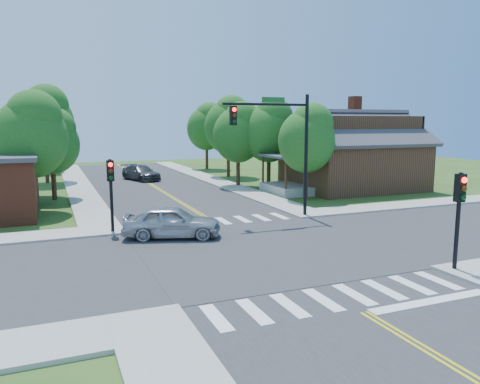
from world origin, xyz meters
name	(u,v)px	position (x,y,z in m)	size (l,w,h in m)	color
ground	(259,250)	(0.00, 0.00, 0.00)	(100.00, 100.00, 0.00)	#2D4B17
road_ns	(259,250)	(0.00, 0.00, 0.02)	(10.00, 90.00, 0.04)	#2D2D30
road_ew	(259,249)	(0.00, 0.00, 0.03)	(90.00, 10.00, 0.04)	#2D2D30
intersection_patch	(259,250)	(0.00, 0.00, 0.00)	(10.20, 10.20, 0.06)	#2D2D30
sidewalk_ne	(347,185)	(15.82, 15.82, 0.07)	(40.00, 40.00, 0.14)	#9E9B93
crosswalk_north	(213,222)	(0.00, 6.20, 0.05)	(8.85, 2.00, 0.01)	white
crosswalk_south	(339,297)	(0.00, -6.20, 0.05)	(8.85, 2.00, 0.01)	white
centerline	(259,249)	(0.00, 0.00, 0.05)	(0.30, 90.00, 0.01)	yellow
stop_bar	(431,302)	(2.50, -7.60, 0.00)	(4.60, 0.45, 0.09)	white
signal_mast_ne	(281,136)	(3.91, 5.59, 4.85)	(5.30, 0.42, 7.20)	black
signal_pole_se	(459,203)	(5.60, -5.62, 2.66)	(0.34, 0.42, 3.80)	black
signal_pole_nw	(111,182)	(-5.60, 5.58, 2.66)	(0.34, 0.42, 3.80)	black
house_ne	(352,150)	(15.11, 14.23, 3.33)	(13.05, 8.80, 7.11)	#341A12
tree_e_a	(308,137)	(8.83, 10.89, 4.58)	(4.12, 3.91, 7.00)	#382314
tree_e_b	(270,129)	(9.15, 17.69, 5.03)	(4.51, 4.29, 7.67)	#382314
tree_e_c	(229,124)	(8.77, 26.42, 5.44)	(4.88, 4.64, 8.30)	#382314
tree_e_d	(207,125)	(9.19, 34.67, 5.17)	(4.65, 4.41, 7.90)	#382314
tree_w_a	(31,133)	(-9.30, 13.22, 4.97)	(4.46, 4.24, 7.59)	#382314
tree_w_b	(33,127)	(-9.31, 19.76, 5.22)	(4.68, 4.45, 7.96)	#382314
tree_w_c	(45,118)	(-8.52, 28.21, 5.92)	(5.31, 5.05, 9.03)	#382314
tree_w_d	(46,135)	(-8.53, 37.07, 4.18)	(3.76, 3.57, 6.38)	#382314
tree_house	(239,131)	(6.93, 19.22, 4.83)	(4.34, 4.12, 7.38)	#382314
tree_bldg	(52,140)	(-8.07, 17.81, 4.34)	(3.90, 3.71, 6.63)	#382314
car_silver	(172,222)	(-3.04, 3.50, 0.80)	(5.06, 3.32, 1.60)	#AAADB1
car_dgrey	(141,173)	(-0.23, 26.75, 0.72)	(3.57, 5.32, 1.43)	#333539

